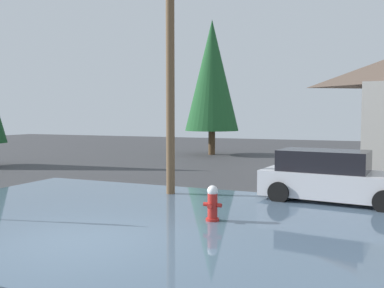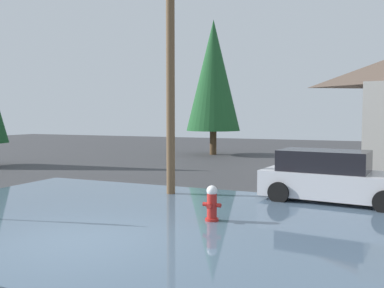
{
  "view_description": "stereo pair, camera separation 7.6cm",
  "coord_description": "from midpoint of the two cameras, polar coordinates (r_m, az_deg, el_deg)",
  "views": [
    {
      "loc": [
        5.39,
        -6.87,
        2.61
      ],
      "look_at": [
        0.41,
        4.85,
        1.76
      ],
      "focal_mm": 39.47,
      "sensor_mm": 36.0,
      "label": 1
    },
    {
      "loc": [
        5.46,
        -6.84,
        2.61
      ],
      "look_at": [
        0.41,
        4.85,
        1.76
      ],
      "focal_mm": 39.47,
      "sensor_mm": 36.0,
      "label": 2
    }
  ],
  "objects": [
    {
      "name": "ground_plane",
      "position": [
        9.14,
        -14.73,
        -13.24
      ],
      "size": [
        80.0,
        80.0,
        0.1
      ],
      "primitive_type": "cube",
      "color": "#38383A"
    },
    {
      "name": "parked_car",
      "position": [
        13.43,
        18.52,
        -4.33
      ],
      "size": [
        4.44,
        2.35,
        1.57
      ],
      "color": "silver",
      "rests_on": "ground"
    },
    {
      "name": "pine_tree_mid_left",
      "position": [
        28.54,
        2.98,
        9.2
      ],
      "size": [
        3.6,
        3.6,
        8.99
      ],
      "color": "#4C3823",
      "rests_on": "ground"
    },
    {
      "name": "fire_hydrant",
      "position": [
        10.4,
        2.91,
        -8.16
      ],
      "size": [
        0.46,
        0.4,
        0.92
      ],
      "color": "#AD231E",
      "rests_on": "ground"
    },
    {
      "name": "utility_pole",
      "position": [
        13.88,
        -2.77,
        10.47
      ],
      "size": [
        1.6,
        0.28,
        8.09
      ],
      "color": "brown",
      "rests_on": "ground"
    },
    {
      "name": "flood_puddle",
      "position": [
        11.15,
        -9.06,
        -9.64
      ],
      "size": [
        12.48,
        9.2,
        0.05
      ],
      "primitive_type": "cube",
      "color": "#4C6075",
      "rests_on": "ground"
    }
  ]
}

